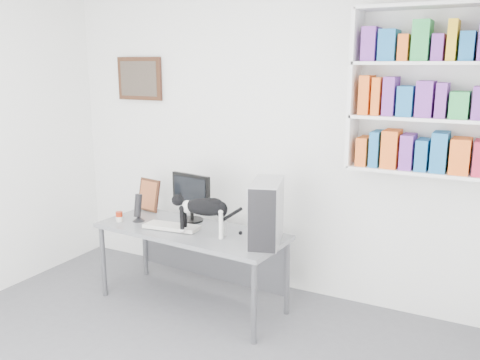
# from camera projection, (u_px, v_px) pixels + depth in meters

# --- Properties ---
(room) EXTENTS (4.01, 4.01, 2.70)m
(room) POSITION_uv_depth(u_px,v_px,m) (106.00, 189.00, 2.88)
(room) COLOR #5D5D62
(room) RESTS_ON ground
(bookshelf) EXTENTS (1.03, 0.28, 1.24)m
(bookshelf) POSITION_uv_depth(u_px,v_px,m) (422.00, 91.00, 3.73)
(bookshelf) COLOR white
(bookshelf) RESTS_ON room
(wall_art) EXTENTS (0.52, 0.04, 0.42)m
(wall_art) POSITION_uv_depth(u_px,v_px,m) (140.00, 79.00, 5.04)
(wall_art) COLOR #4A2C17
(wall_art) RESTS_ON room
(desk) EXTENTS (1.68, 0.75, 0.68)m
(desk) POSITION_uv_depth(u_px,v_px,m) (192.00, 267.00, 4.35)
(desk) COLOR slate
(desk) RESTS_ON room
(monitor) EXTENTS (0.43, 0.25, 0.44)m
(monitor) POSITION_uv_depth(u_px,v_px,m) (192.00, 197.00, 4.45)
(monitor) COLOR black
(monitor) RESTS_ON desk
(keyboard) EXTENTS (0.49, 0.24, 0.04)m
(keyboard) POSITION_uv_depth(u_px,v_px,m) (172.00, 227.00, 4.29)
(keyboard) COLOR beige
(keyboard) RESTS_ON desk
(pc_tower) EXTENTS (0.35, 0.53, 0.49)m
(pc_tower) POSITION_uv_depth(u_px,v_px,m) (266.00, 212.00, 3.91)
(pc_tower) COLOR #AFAEB3
(pc_tower) RESTS_ON desk
(speaker) EXTENTS (0.14, 0.14, 0.26)m
(speaker) POSITION_uv_depth(u_px,v_px,m) (138.00, 207.00, 4.46)
(speaker) COLOR black
(speaker) RESTS_ON desk
(leaning_print) EXTENTS (0.27, 0.14, 0.31)m
(leaning_print) POSITION_uv_depth(u_px,v_px,m) (149.00, 194.00, 4.79)
(leaning_print) COLOR #4A2C17
(leaning_print) RESTS_ON desk
(soup_can) EXTENTS (0.07, 0.07, 0.09)m
(soup_can) POSITION_uv_depth(u_px,v_px,m) (119.00, 217.00, 4.47)
(soup_can) COLOR #A1240D
(soup_can) RESTS_ON desk
(cat) EXTENTS (0.55, 0.25, 0.33)m
(cat) POSITION_uv_depth(u_px,v_px,m) (204.00, 217.00, 4.07)
(cat) COLOR black
(cat) RESTS_ON desk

